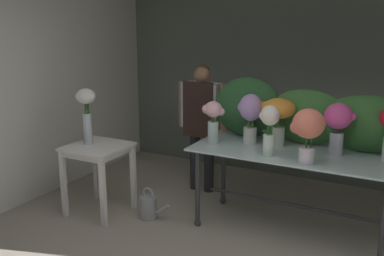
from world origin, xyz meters
TOP-DOWN VIEW (x-y plane):
  - ground_plane at (0.00, 1.69)m, footprint 7.42×7.42m
  - wall_back at (0.00, 3.37)m, footprint 4.94×0.12m
  - wall_left at (-2.47, 1.69)m, footprint 0.12×3.49m
  - display_table_glass at (0.47, 1.73)m, footprint 1.93×0.84m
  - side_table_white at (-1.49, 1.21)m, footprint 0.61×0.60m
  - florist at (-0.79, 2.30)m, footprint 0.63×0.24m
  - foliage_backdrop at (0.48, 2.03)m, footprint 2.04×0.32m
  - vase_ivory_freesia at (0.30, 1.50)m, footprint 0.19×0.18m
  - vase_sunset_roses at (0.27, 1.84)m, footprint 0.36×0.33m
  - vase_coral_lilies at (0.66, 1.43)m, footprint 0.31×0.27m
  - vase_lilac_tulips at (-0.01, 1.81)m, footprint 0.24×0.24m
  - vase_blush_dahlias at (-0.33, 1.62)m, footprint 0.22×0.18m
  - vase_fuchsia_peonies at (0.85, 1.81)m, footprint 0.28×0.25m
  - vase_white_roses_tall at (-1.60, 1.21)m, footprint 0.23×0.21m
  - watering_can at (-0.93, 1.33)m, footprint 0.35×0.18m

SIDE VIEW (x-z plane):
  - ground_plane at x=0.00m, z-range 0.00..0.00m
  - watering_can at x=-0.93m, z-range -0.05..0.30m
  - side_table_white at x=-1.49m, z-range 0.27..1.02m
  - display_table_glass at x=0.47m, z-range 0.28..1.12m
  - florist at x=-0.79m, z-range 0.18..1.72m
  - vase_blush_dahlias at x=-0.33m, z-range 0.87..1.31m
  - vase_ivory_freesia at x=0.30m, z-range 0.87..1.34m
  - foliage_backdrop at x=0.48m, z-range 0.80..1.44m
  - vase_fuchsia_peonies at x=0.85m, z-range 0.90..1.38m
  - vase_lilac_tulips at x=-0.01m, z-range 0.89..1.39m
  - vase_white_roses_tall at x=-1.60m, z-range 0.84..1.44m
  - vase_coral_lilies at x=0.66m, z-range 0.90..1.39m
  - vase_sunset_roses at x=0.27m, z-range 0.92..1.40m
  - wall_back at x=0.00m, z-range 0.00..2.86m
  - wall_left at x=-2.47m, z-range 0.00..2.86m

